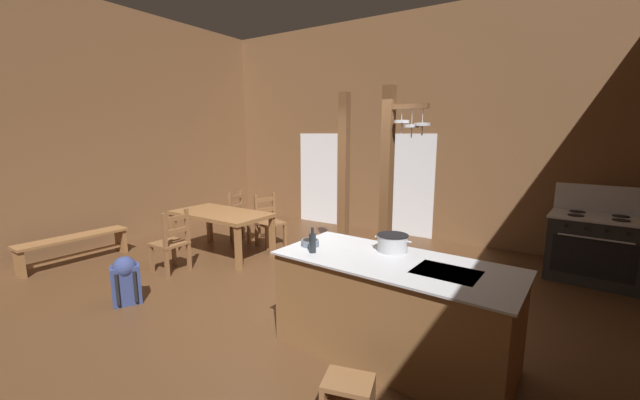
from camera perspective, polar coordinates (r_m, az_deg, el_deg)
The scene contains 19 objects.
ground_plane at distance 5.01m, azimuth -5.96°, elevation -14.88°, with size 9.01×8.23×0.10m, color #4C301C.
wall_back at distance 7.84m, azimuth 11.63°, elevation 10.69°, with size 9.01×0.14×4.33m, color brown.
wall_left at distance 7.87m, azimuth -31.04°, elevation 9.47°, with size 0.14×8.23×4.33m, color brown.
glazed_door_back_left at distance 8.69m, azimuth -0.24°, elevation 3.28°, with size 1.00×0.01×2.05m, color white.
glazed_panel_back_right at distance 7.70m, azimuth 13.97°, elevation 2.09°, with size 0.84×0.01×2.05m, color white.
kitchen_island at distance 3.68m, azimuth 10.94°, elevation -15.84°, with size 2.21×1.09×0.92m.
stove_range at distance 6.57m, azimuth 36.17°, elevation -5.80°, with size 1.20×0.90×1.32m.
support_post_with_pot_rack at distance 5.22m, azimuth 10.47°, elevation 3.33°, with size 0.66×0.24×2.68m.
support_post_center at distance 6.02m, azimuth 3.62°, elevation 3.23°, with size 0.14×0.14×2.68m.
step_stool at distance 3.10m, azimuth 4.29°, elevation -27.42°, with size 0.42×0.36×0.30m.
dining_table at distance 6.60m, azimuth -14.75°, elevation -2.55°, with size 1.71×0.92×0.74m.
ladderback_chair_near_window at distance 7.43m, azimuth -11.64°, elevation -2.60°, with size 0.52×0.52×0.95m.
ladderback_chair_by_post at distance 6.06m, azimuth -21.60°, elevation -6.02°, with size 0.45×0.45×0.95m.
ladderback_chair_at_table_end at distance 7.02m, azimuth -7.75°, elevation -3.23°, with size 0.56×0.56×0.95m.
bench_along_left_wall at distance 7.22m, azimuth -33.24°, elevation -5.63°, with size 0.43×1.60×0.44m.
backpack at distance 5.23m, azimuth -27.42°, elevation -10.57°, with size 0.38×0.39×0.60m.
stockpot_on_counter at distance 3.75m, azimuth 10.96°, elevation -6.39°, with size 0.37×0.30×0.17m.
mixing_bowl_on_counter at distance 3.86m, azimuth -1.51°, elevation -6.51°, with size 0.18×0.18×0.07m.
bottle_tall_on_counter at distance 3.64m, azimuth -1.15°, elevation -6.47°, with size 0.07×0.07×0.25m.
Camera 1 is at (2.87, -3.51, 2.06)m, focal length 21.09 mm.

